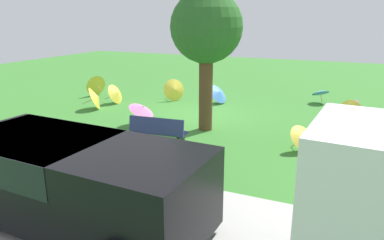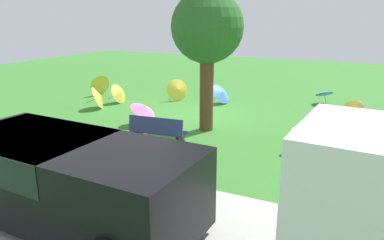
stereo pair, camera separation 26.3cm
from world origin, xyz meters
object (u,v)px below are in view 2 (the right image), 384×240
Objects in this scene: parasol_yellow_2 at (99,85)px; van_dark at (64,174)px; parasol_yellow_0 at (120,93)px; parasol_pink_1 at (353,107)px; shade_tree at (207,30)px; parasol_blue_1 at (221,93)px; parasol_yellow_4 at (178,90)px; parasol_yellow_7 at (99,97)px; parasol_blue_2 at (324,93)px; parasol_yellow_3 at (305,139)px; parasol_pink_0 at (144,109)px; parasol_yellow_6 at (369,126)px; parasol_yellow_1 at (351,113)px; park_bench at (158,132)px.

van_dark is at bearing 126.53° from parasol_yellow_2.
parasol_pink_1 is (-8.99, -1.89, -0.07)m from parasol_yellow_0.
shade_tree reaches higher than parasol_blue_1.
shade_tree is 4.37× the size of parasol_yellow_4.
parasol_yellow_7 is at bearing 18.16° from parasol_pink_1.
parasol_yellow_4 is at bearing 7.79° from parasol_blue_1.
van_dark is at bearing 74.98° from parasol_blue_2.
parasol_blue_1 is at bearing -156.23° from parasol_yellow_0.
parasol_yellow_0 is at bearing -18.44° from parasol_yellow_3.
parasol_yellow_7 is (8.15, -1.56, 0.06)m from parasol_yellow_3.
van_dark is at bearing 58.31° from parasol_yellow_3.
van_dark is 1.08× the size of shade_tree.
parasol_blue_1 is at bearing -85.27° from van_dark.
shade_tree is at bearing 130.05° from parasol_yellow_4.
parasol_yellow_6 is (-6.85, -1.26, -0.05)m from parasol_pink_0.
van_dark is 5.27× the size of parasol_pink_0.
parasol_pink_0 is at bearing 24.66° from parasol_yellow_1.
parasol_yellow_4 reaches higher than parasol_yellow_7.
parasol_yellow_7 reaches higher than parasol_blue_1.
shade_tree is 5.58m from parasol_yellow_1.
parasol_yellow_1 is at bearing -169.25° from parasol_yellow_7.
shade_tree is 4.79× the size of parasol_yellow_0.
parasol_yellow_0 is 4.29m from parasol_blue_1.
van_dark is 10.74m from parasol_pink_1.
van_dark reaches higher than parasol_yellow_3.
parasol_pink_1 is (-10.85, -0.96, -0.13)m from parasol_yellow_2.
parasol_blue_2 reaches higher than parasol_pink_1.
parasol_pink_0 is at bearing 48.50° from parasol_blue_2.
parasol_yellow_2 is 2.65m from parasol_yellow_7.
park_bench reaches higher than parasol_pink_0.
parasol_yellow_3 reaches higher than parasol_pink_1.
parasol_yellow_7 is (4.09, 2.84, 0.00)m from parasol_blue_1.
park_bench reaches higher than parasol_yellow_3.
parasol_yellow_1 is 3.43m from parasol_yellow_3.
parasol_yellow_2 is 0.97× the size of parasol_yellow_7.
shade_tree reaches higher than parasol_yellow_7.
park_bench is at bearing 93.03° from parasol_blue_1.
parasol_pink_0 is (1.56, -1.71, 0.10)m from park_bench.
parasol_yellow_1 is at bearing -106.60° from parasol_yellow_3.
parasol_yellow_7 is at bearing -10.81° from parasol_yellow_3.
shade_tree is (-0.06, -6.09, 2.24)m from van_dark.
parasol_yellow_7 reaches higher than parasol_yellow_6.
park_bench is 1.85× the size of parasol_pink_1.
van_dark is 6.23m from parasol_yellow_3.
parasol_pink_0 is 3.06m from parasol_yellow_7.
van_dark is 8.44m from parasol_yellow_6.
parasol_yellow_1 is 1.27m from parasol_pink_1.
shade_tree is 4.30× the size of parasol_yellow_1.
parasol_blue_2 is 0.94× the size of parasol_yellow_7.
parasol_yellow_7 reaches higher than park_bench.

